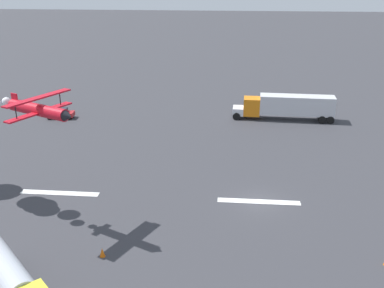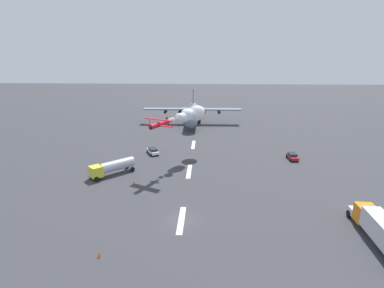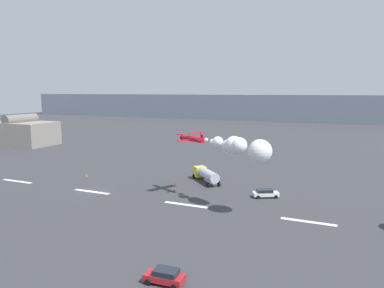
# 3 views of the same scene
# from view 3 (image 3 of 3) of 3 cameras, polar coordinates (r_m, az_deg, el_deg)

# --- Properties ---
(ground_plane) EXTENTS (440.00, 440.00, 0.00)m
(ground_plane) POSITION_cam_3_polar(r_m,az_deg,el_deg) (72.89, -15.39, -7.21)
(ground_plane) COLOR #38383D
(ground_plane) RESTS_ON ground
(runway_stripe_2) EXTENTS (8.00, 0.90, 0.01)m
(runway_stripe_2) POSITION_cam_3_polar(r_m,az_deg,el_deg) (86.63, -25.67, -5.28)
(runway_stripe_2) COLOR white
(runway_stripe_2) RESTS_ON ground
(runway_stripe_3) EXTENTS (8.00, 0.90, 0.01)m
(runway_stripe_3) POSITION_cam_3_polar(r_m,az_deg,el_deg) (72.89, -15.39, -7.20)
(runway_stripe_3) COLOR white
(runway_stripe_3) RESTS_ON ground
(runway_stripe_4) EXTENTS (8.00, 0.90, 0.01)m
(runway_stripe_4) POSITION_cam_3_polar(r_m,az_deg,el_deg) (62.55, -0.94, -9.48)
(runway_stripe_4) COLOR white
(runway_stripe_4) RESTS_ON ground
(runway_stripe_5) EXTENTS (8.00, 0.90, 0.01)m
(runway_stripe_5) POSITION_cam_3_polar(r_m,az_deg,el_deg) (57.50, 17.74, -11.51)
(runway_stripe_5) COLOR white
(runway_stripe_5) RESTS_ON ground
(mountain_ridge_distant) EXTENTS (396.00, 16.00, 16.82)m
(mountain_ridge_distant) POSITION_cam_3_polar(r_m,az_deg,el_deg) (243.52, 13.42, 5.54)
(mountain_ridge_distant) COLOR gray
(mountain_ridge_distant) RESTS_ON ground
(stunt_biplane_red) EXTENTS (19.57, 12.14, 3.58)m
(stunt_biplane_red) POSITION_cam_3_polar(r_m,az_deg,el_deg) (57.48, 7.45, -0.44)
(stunt_biplane_red) COLOR red
(fuel_tanker_truck) EXTENTS (8.28, 8.40, 2.90)m
(fuel_tanker_truck) POSITION_cam_3_polar(r_m,az_deg,el_deg) (77.11, 2.18, -4.72)
(fuel_tanker_truck) COLOR yellow
(fuel_tanker_truck) RESTS_ON ground
(followme_car_yellow) EXTENTS (4.13, 2.26, 1.52)m
(followme_car_yellow) POSITION_cam_3_polar(r_m,az_deg,el_deg) (38.74, -4.27, -19.89)
(followme_car_yellow) COLOR #B21E23
(followme_car_yellow) RESTS_ON ground
(airport_staff_sedan) EXTENTS (4.89, 3.73, 1.52)m
(airport_staff_sedan) POSITION_cam_3_polar(r_m,az_deg,el_deg) (67.76, 11.43, -7.54)
(airport_staff_sedan) COLOR white
(airport_staff_sedan) RESTS_ON ground
(hangar_building) EXTENTS (23.98, 14.91, 10.89)m
(hangar_building) POSITION_cam_3_polar(r_m,az_deg,el_deg) (144.27, -25.13, 1.65)
(hangar_building) COLOR gray
(hangar_building) RESTS_ON ground
(traffic_cone_near) EXTENTS (0.44, 0.44, 0.75)m
(traffic_cone_near) POSITION_cam_3_polar(r_m,az_deg,el_deg) (85.49, -16.21, -4.70)
(traffic_cone_near) COLOR orange
(traffic_cone_near) RESTS_ON ground
(traffic_cone_far) EXTENTS (0.44, 0.44, 0.75)m
(traffic_cone_far) POSITION_cam_3_polar(r_m,az_deg,el_deg) (74.33, -2.70, -6.31)
(traffic_cone_far) COLOR orange
(traffic_cone_far) RESTS_ON ground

